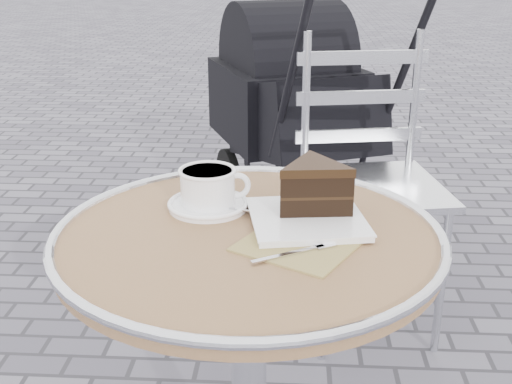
# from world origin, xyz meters

# --- Properties ---
(cafe_table) EXTENTS (0.72, 0.72, 0.74)m
(cafe_table) POSITION_xyz_m (0.00, 0.00, 0.57)
(cafe_table) COLOR silver
(cafe_table) RESTS_ON ground
(cappuccino_set) EXTENTS (0.18, 0.16, 0.08)m
(cappuccino_set) POSITION_xyz_m (-0.09, 0.11, 0.77)
(cappuccino_set) COLOR white
(cappuccino_set) RESTS_ON cafe_table
(cake_plate_set) EXTENTS (0.26, 0.35, 0.11)m
(cake_plate_set) POSITION_xyz_m (0.12, 0.07, 0.78)
(cake_plate_set) COLOR #947C51
(cake_plate_set) RESTS_ON cafe_table
(bistro_chair) EXTENTS (0.50, 0.50, 0.97)m
(bistro_chair) POSITION_xyz_m (0.31, 0.96, 0.60)
(bistro_chair) COLOR silver
(bistro_chair) RESTS_ON ground
(baby_stroller) EXTENTS (0.87, 1.21, 1.15)m
(baby_stroller) POSITION_xyz_m (0.09, 1.68, 0.52)
(baby_stroller) COLOR black
(baby_stroller) RESTS_ON ground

